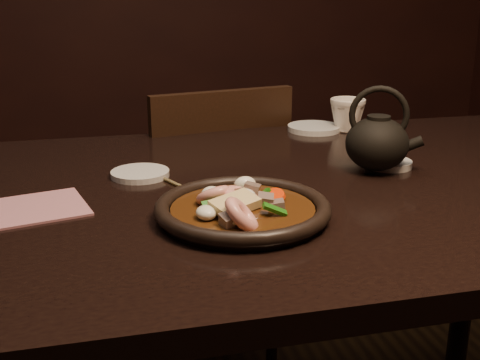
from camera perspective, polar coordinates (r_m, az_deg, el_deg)
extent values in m
cube|color=black|center=(1.11, 2.53, -1.35)|extent=(1.60, 0.90, 0.04)
cylinder|color=black|center=(1.86, 20.86, -6.78)|extent=(0.06, 0.06, 0.71)
cube|color=black|center=(1.80, -3.81, -4.61)|extent=(0.47, 0.47, 0.04)
cylinder|color=black|center=(2.08, -1.10, -7.83)|extent=(0.03, 0.03, 0.39)
cylinder|color=black|center=(1.82, 3.09, -11.84)|extent=(0.03, 0.03, 0.39)
cylinder|color=black|center=(1.98, -9.83, -9.41)|extent=(0.03, 0.03, 0.39)
cylinder|color=black|center=(1.71, -6.88, -14.03)|extent=(0.03, 0.03, 0.39)
cube|color=black|center=(1.56, -1.60, 0.83)|extent=(0.38, 0.10, 0.42)
cylinder|color=black|center=(0.94, 0.26, -3.31)|extent=(0.25, 0.25, 0.01)
torus|color=black|center=(0.94, 0.26, -2.64)|extent=(0.28, 0.28, 0.02)
cylinder|color=#391E0A|center=(0.94, 0.26, -2.86)|extent=(0.23, 0.23, 0.01)
ellipsoid|color=#391E0A|center=(0.94, 0.26, -2.86)|extent=(0.13, 0.12, 0.04)
torus|color=#F0AA97|center=(0.86, 0.16, -3.39)|extent=(0.07, 0.07, 0.05)
torus|color=#F0AA97|center=(0.94, -2.51, -1.48)|extent=(0.07, 0.07, 0.04)
torus|color=#F0AA97|center=(0.93, 0.10, -1.72)|extent=(0.08, 0.08, 0.04)
cube|color=#7E695C|center=(0.86, -0.97, -3.92)|extent=(0.03, 0.03, 0.03)
cube|color=#7E695C|center=(0.93, 2.40, -2.05)|extent=(0.03, 0.03, 0.03)
cube|color=#7E695C|center=(0.97, 1.11, -0.97)|extent=(0.04, 0.03, 0.03)
cube|color=#7E695C|center=(0.93, 3.51, -2.63)|extent=(0.03, 0.03, 0.03)
cube|color=#7E695C|center=(0.94, -0.25, -1.43)|extent=(0.04, 0.04, 0.03)
cylinder|color=#FF3608|center=(0.97, 3.46, -1.39)|extent=(0.05, 0.05, 0.02)
cylinder|color=#FF3608|center=(0.87, -0.41, -4.12)|extent=(0.03, 0.05, 0.04)
cylinder|color=#FF3608|center=(0.93, -0.14, -1.80)|extent=(0.02, 0.04, 0.04)
cylinder|color=#FF3608|center=(0.98, -1.98, -1.50)|extent=(0.05, 0.04, 0.04)
cube|color=#1F6513|center=(0.95, 1.92, -1.62)|extent=(0.04, 0.02, 0.03)
cube|color=#1F6513|center=(0.93, 0.22, -2.37)|extent=(0.03, 0.04, 0.01)
cube|color=#1F6513|center=(0.97, -0.40, -1.14)|extent=(0.04, 0.02, 0.01)
cube|color=#1F6513|center=(0.91, -2.44, -2.18)|extent=(0.04, 0.02, 0.01)
cube|color=#1F6513|center=(0.90, -0.12, -3.29)|extent=(0.03, 0.04, 0.02)
cube|color=#1F6513|center=(0.90, 3.32, -2.80)|extent=(0.04, 0.01, 0.02)
ellipsoid|color=silver|center=(0.89, -3.21, -3.12)|extent=(0.03, 0.04, 0.02)
ellipsoid|color=silver|center=(0.93, 0.49, -1.65)|extent=(0.03, 0.03, 0.03)
ellipsoid|color=silver|center=(0.96, -2.72, -1.31)|extent=(0.03, 0.03, 0.02)
ellipsoid|color=silver|center=(0.87, -0.46, -3.64)|extent=(0.03, 0.04, 0.02)
ellipsoid|color=silver|center=(1.00, 0.47, -0.42)|extent=(0.04, 0.03, 0.03)
ellipsoid|color=silver|center=(0.97, -1.25, -1.75)|extent=(0.04, 0.04, 0.02)
cube|color=#E5CD89|center=(0.90, -0.49, -2.27)|extent=(0.08, 0.07, 0.03)
cylinder|color=silver|center=(1.24, 13.86, 1.54)|extent=(0.09, 0.09, 0.01)
cylinder|color=silver|center=(1.16, -9.45, 0.61)|extent=(0.11, 0.11, 0.01)
cylinder|color=silver|center=(1.53, 7.02, 4.92)|extent=(0.13, 0.13, 0.01)
imported|color=silver|center=(1.53, 10.14, 6.20)|extent=(0.11, 0.11, 0.09)
cylinder|color=tan|center=(1.12, -6.92, -0.01)|extent=(0.09, 0.20, 0.01)
cylinder|color=tan|center=(1.13, -7.21, 0.13)|extent=(0.09, 0.20, 0.01)
cube|color=#AA6870|center=(1.03, -18.48, -2.48)|extent=(0.17, 0.17, 0.00)
ellipsoid|color=black|center=(1.19, 12.86, 3.37)|extent=(0.12, 0.12, 0.10)
cylinder|color=black|center=(1.18, 13.01, 5.52)|extent=(0.04, 0.04, 0.02)
cylinder|color=black|center=(1.20, 15.79, 3.19)|extent=(0.06, 0.04, 0.04)
torus|color=black|center=(1.18, 13.05, 6.00)|extent=(0.11, 0.06, 0.11)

